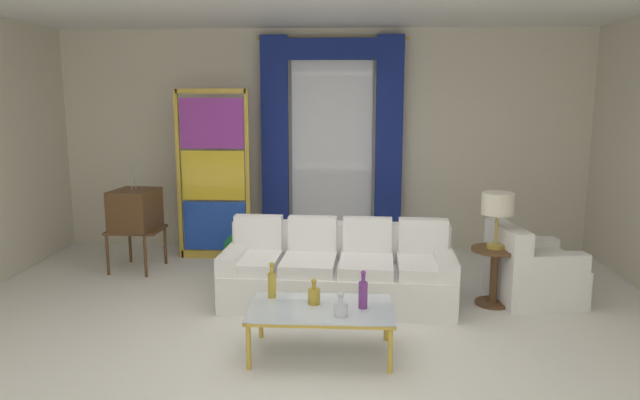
# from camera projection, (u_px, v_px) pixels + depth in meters

# --- Properties ---
(ground_plane) EXTENTS (16.00, 16.00, 0.00)m
(ground_plane) POSITION_uv_depth(u_px,v_px,m) (305.00, 329.00, 5.47)
(ground_plane) COLOR white
(wall_rear) EXTENTS (8.00, 0.12, 3.00)m
(wall_rear) POSITION_uv_depth(u_px,v_px,m) (323.00, 141.00, 8.22)
(wall_rear) COLOR beige
(wall_rear) RESTS_ON ground
(ceiling_slab) EXTENTS (8.00, 7.60, 0.04)m
(ceiling_slab) POSITION_uv_depth(u_px,v_px,m) (311.00, 1.00, 5.73)
(ceiling_slab) COLOR white
(curtained_window) EXTENTS (2.00, 0.17, 2.70)m
(curtained_window) POSITION_uv_depth(u_px,v_px,m) (332.00, 124.00, 8.00)
(curtained_window) COLOR white
(curtained_window) RESTS_ON ground
(couch_white_long) EXTENTS (2.37, 1.02, 0.86)m
(couch_white_long) POSITION_uv_depth(u_px,v_px,m) (338.00, 273.00, 6.17)
(couch_white_long) COLOR white
(couch_white_long) RESTS_ON ground
(coffee_table) EXTENTS (1.18, 0.70, 0.41)m
(coffee_table) POSITION_uv_depth(u_px,v_px,m) (321.00, 311.00, 4.89)
(coffee_table) COLOR silver
(coffee_table) RESTS_ON ground
(bottle_blue_decanter) EXTENTS (0.07, 0.07, 0.31)m
(bottle_blue_decanter) POSITION_uv_depth(u_px,v_px,m) (272.00, 283.00, 5.09)
(bottle_blue_decanter) COLOR gold
(bottle_blue_decanter) RESTS_ON coffee_table
(bottle_crystal_tall) EXTENTS (0.11, 0.11, 0.20)m
(bottle_crystal_tall) POSITION_uv_depth(u_px,v_px,m) (341.00, 308.00, 4.67)
(bottle_crystal_tall) COLOR silver
(bottle_crystal_tall) RESTS_ON coffee_table
(bottle_amber_squat) EXTENTS (0.07, 0.07, 0.32)m
(bottle_amber_squat) POSITION_uv_depth(u_px,v_px,m) (363.00, 293.00, 4.84)
(bottle_amber_squat) COLOR #753384
(bottle_amber_squat) RESTS_ON coffee_table
(bottle_ruby_flask) EXTENTS (0.10, 0.10, 0.22)m
(bottle_ruby_flask) POSITION_uv_depth(u_px,v_px,m) (314.00, 295.00, 4.94)
(bottle_ruby_flask) COLOR gold
(bottle_ruby_flask) RESTS_ON coffee_table
(vintage_tv) EXTENTS (0.62, 0.65, 1.35)m
(vintage_tv) POSITION_uv_depth(u_px,v_px,m) (135.00, 211.00, 7.22)
(vintage_tv) COLOR brown
(vintage_tv) RESTS_ON ground
(armchair_white) EXTENTS (0.93, 0.92, 0.80)m
(armchair_white) POSITION_uv_depth(u_px,v_px,m) (529.00, 273.00, 6.21)
(armchair_white) COLOR white
(armchair_white) RESTS_ON ground
(stained_glass_divider) EXTENTS (0.95, 0.05, 2.20)m
(stained_glass_divider) POSITION_uv_depth(u_px,v_px,m) (213.00, 179.00, 7.67)
(stained_glass_divider) COLOR gold
(stained_glass_divider) RESTS_ON ground
(peacock_figurine) EXTENTS (0.44, 0.60, 0.50)m
(peacock_figurine) POSITION_uv_depth(u_px,v_px,m) (239.00, 250.00, 7.38)
(peacock_figurine) COLOR beige
(peacock_figurine) RESTS_ON ground
(round_side_table) EXTENTS (0.48, 0.48, 0.59)m
(round_side_table) POSITION_uv_depth(u_px,v_px,m) (494.00, 271.00, 6.06)
(round_side_table) COLOR brown
(round_side_table) RESTS_ON ground
(table_lamp_brass) EXTENTS (0.32, 0.32, 0.57)m
(table_lamp_brass) POSITION_uv_depth(u_px,v_px,m) (498.00, 206.00, 5.94)
(table_lamp_brass) COLOR #B29338
(table_lamp_brass) RESTS_ON round_side_table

